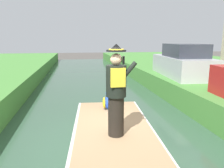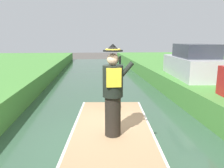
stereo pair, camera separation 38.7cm
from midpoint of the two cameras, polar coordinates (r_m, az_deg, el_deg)
name	(u,v)px [view 2 (the right image)]	position (r m, az deg, el deg)	size (l,w,h in m)	color
ground_plane	(112,153)	(5.39, 2.08, -17.71)	(80.00, 80.00, 0.00)	#4C4742
canal_water	(112,151)	(5.37, 2.08, -17.25)	(5.80, 48.00, 0.10)	#33513D
boat	(112,139)	(5.14, 2.22, -14.22)	(2.14, 4.33, 0.61)	silver
person_pirate	(113,91)	(4.29, 2.87, -1.94)	(0.61, 0.42, 1.85)	black
parrot_plush	(111,101)	(6.07, 1.68, -4.51)	(0.36, 0.34, 0.57)	blue
parked_car_silver	(193,63)	(10.75, 21.45, 5.11)	(2.01, 4.12, 1.50)	#B7B7BC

